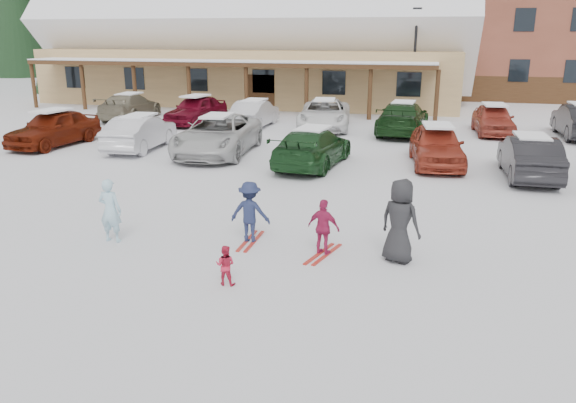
% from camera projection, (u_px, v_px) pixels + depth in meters
% --- Properties ---
extents(ground, '(160.00, 160.00, 0.00)m').
position_uv_depth(ground, '(263.00, 257.00, 12.17)').
color(ground, silver).
rests_on(ground, ground).
extents(day_lodge, '(29.12, 12.50, 10.38)m').
position_uv_depth(day_lodge, '(253.00, 44.00, 39.10)').
color(day_lodge, tan).
rests_on(day_lodge, ground).
extents(lamp_post, '(0.50, 0.25, 6.05)m').
position_uv_depth(lamp_post, '(415.00, 55.00, 32.67)').
color(lamp_post, black).
rests_on(lamp_post, ground).
extents(conifer_0, '(4.40, 4.40, 10.20)m').
position_uv_depth(conifer_0, '(56.00, 19.00, 44.46)').
color(conifer_0, black).
rests_on(conifer_0, ground).
extents(conifer_2, '(5.28, 5.28, 12.24)m').
position_uv_depth(conifer_2, '(95.00, 10.00, 56.21)').
color(conifer_2, black).
rests_on(conifer_2, ground).
extents(conifer_3, '(3.96, 3.96, 9.18)m').
position_uv_depth(conifer_3, '(467.00, 28.00, 50.15)').
color(conifer_3, black).
rests_on(conifer_3, ground).
extents(adult_skier, '(0.55, 0.36, 1.51)m').
position_uv_depth(adult_skier, '(110.00, 210.00, 12.91)').
color(adult_skier, '#A7D4E6').
rests_on(adult_skier, ground).
extents(toddler_red, '(0.39, 0.31, 0.80)m').
position_uv_depth(toddler_red, '(225.00, 265.00, 10.77)').
color(toddler_red, '#C6203E').
rests_on(toddler_red, ground).
extents(child_navy, '(0.93, 0.54, 1.44)m').
position_uv_depth(child_navy, '(250.00, 212.00, 12.89)').
color(child_navy, '#1D2547').
rests_on(child_navy, ground).
extents(skis_child_navy, '(0.20, 1.40, 0.03)m').
position_uv_depth(skis_child_navy, '(251.00, 241.00, 13.10)').
color(skis_child_navy, '#B02219').
rests_on(skis_child_navy, ground).
extents(child_magenta, '(0.79, 0.49, 1.26)m').
position_uv_depth(child_magenta, '(324.00, 228.00, 12.15)').
color(child_magenta, '#A91F4E').
rests_on(child_magenta, ground).
extents(skis_child_magenta, '(0.56, 1.40, 0.03)m').
position_uv_depth(skis_child_magenta, '(323.00, 254.00, 12.33)').
color(skis_child_magenta, '#B02219').
rests_on(skis_child_magenta, ground).
extents(bystander_dark, '(1.05, 0.90, 1.81)m').
position_uv_depth(bystander_dark, '(400.00, 221.00, 11.72)').
color(bystander_dark, '#232325').
rests_on(bystander_dark, ground).
extents(parked_car_0, '(2.28, 4.66, 1.53)m').
position_uv_depth(parked_car_0, '(54.00, 128.00, 23.98)').
color(parked_car_0, '#5E1708').
rests_on(parked_car_0, ground).
extents(parked_car_1, '(1.75, 4.41, 1.43)m').
position_uv_depth(parked_car_1, '(140.00, 132.00, 23.23)').
color(parked_car_1, silver).
rests_on(parked_car_1, ground).
extents(parked_car_2, '(2.94, 5.74, 1.55)m').
position_uv_depth(parked_car_2, '(218.00, 135.00, 22.32)').
color(parked_car_2, '#BEBEBE').
rests_on(parked_car_2, ground).
extents(parked_car_3, '(2.45, 4.98, 1.39)m').
position_uv_depth(parked_car_3, '(312.00, 147.00, 20.34)').
color(parked_car_3, '#183F1C').
rests_on(parked_car_3, ground).
extents(parked_car_4, '(2.24, 4.53, 1.49)m').
position_uv_depth(parked_car_4, '(437.00, 145.00, 20.44)').
color(parked_car_4, '#9F3421').
rests_on(parked_car_4, ground).
extents(parked_car_5, '(1.60, 4.35, 1.42)m').
position_uv_depth(parked_car_5, '(529.00, 157.00, 18.65)').
color(parked_car_5, black).
rests_on(parked_car_5, ground).
extents(parked_car_7, '(2.30, 5.04, 1.43)m').
position_uv_depth(parked_car_7, '(130.00, 106.00, 31.40)').
color(parked_car_7, '#7C745C').
rests_on(parked_car_7, ground).
extents(parked_car_8, '(2.40, 4.61, 1.50)m').
position_uv_depth(parked_car_8, '(196.00, 110.00, 29.75)').
color(parked_car_8, '#610819').
rests_on(parked_car_8, ground).
extents(parked_car_9, '(1.53, 4.23, 1.39)m').
position_uv_depth(parked_car_9, '(255.00, 114.00, 28.83)').
color(parked_car_9, silver).
rests_on(parked_car_9, ground).
extents(parked_car_10, '(3.08, 5.57, 1.48)m').
position_uv_depth(parked_car_10, '(324.00, 114.00, 28.25)').
color(parked_car_10, white).
rests_on(parked_car_10, ground).
extents(parked_car_11, '(2.47, 5.40, 1.53)m').
position_uv_depth(parked_car_11, '(403.00, 118.00, 26.79)').
color(parked_car_11, black).
rests_on(parked_car_11, ground).
extents(parked_car_12, '(1.93, 4.26, 1.42)m').
position_uv_depth(parked_car_12, '(493.00, 119.00, 26.81)').
color(parked_car_12, '#A83E2E').
rests_on(parked_car_12, ground).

